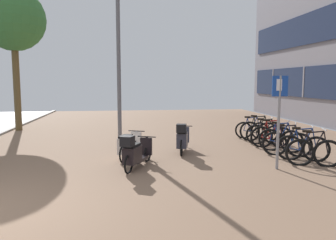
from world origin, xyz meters
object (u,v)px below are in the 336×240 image
(bicycle_rack_00, at_px, (314,153))
(bicycle_rack_02, at_px, (287,144))
(scooter_mid, at_px, (135,153))
(lamp_post, at_px, (119,54))
(bicycle_rack_01, at_px, (303,148))
(bicycle_rack_03, at_px, (281,140))
(street_tree, at_px, (13,20))
(bicycle_rack_05, at_px, (265,134))
(bicycle_rack_07, at_px, (252,130))
(scooter_far, at_px, (182,139))
(parking_sign, at_px, (279,112))
(bicycle_rack_06, at_px, (259,131))
(scooter_near, at_px, (128,145))
(bicycle_rack_04, at_px, (272,137))

(bicycle_rack_00, bearing_deg, bicycle_rack_02, 95.06)
(scooter_mid, bearing_deg, lamp_post, 96.40)
(bicycle_rack_02, bearing_deg, bicycle_rack_01, -75.84)
(bicycle_rack_02, height_order, scooter_mid, bicycle_rack_02)
(bicycle_rack_00, height_order, bicycle_rack_03, bicycle_rack_00)
(bicycle_rack_02, xyz_separation_m, street_tree, (-9.47, 6.50, 4.48))
(bicycle_rack_01, height_order, bicycle_rack_05, bicycle_rack_01)
(bicycle_rack_00, relative_size, bicycle_rack_02, 1.04)
(bicycle_rack_07, distance_m, scooter_far, 3.88)
(parking_sign, bearing_deg, bicycle_rack_07, 76.21)
(bicycle_rack_03, xyz_separation_m, scooter_far, (-3.10, 0.16, 0.09))
(bicycle_rack_00, xyz_separation_m, bicycle_rack_06, (0.05, 3.70, 0.00))
(scooter_mid, xyz_separation_m, street_tree, (-4.98, 7.43, 4.42))
(bicycle_rack_02, relative_size, bicycle_rack_07, 1.06)
(bicycle_rack_02, height_order, bicycle_rack_05, bicycle_rack_02)
(bicycle_rack_03, height_order, lamp_post, lamp_post)
(street_tree, bearing_deg, bicycle_rack_07, -19.61)
(bicycle_rack_05, bearing_deg, scooter_near, -161.53)
(lamp_post, bearing_deg, bicycle_rack_07, 3.35)
(bicycle_rack_06, xyz_separation_m, lamp_post, (-5.07, 0.32, 2.79))
(parking_sign, xyz_separation_m, street_tree, (-8.50, 7.91, 3.39))
(bicycle_rack_05, relative_size, scooter_near, 0.83)
(lamp_post, bearing_deg, bicycle_rack_05, -10.49)
(bicycle_rack_00, height_order, lamp_post, lamp_post)
(bicycle_rack_05, relative_size, scooter_mid, 0.81)
(bicycle_rack_01, relative_size, bicycle_rack_02, 1.01)
(scooter_mid, xyz_separation_m, parking_sign, (3.53, -0.48, 1.03))
(bicycle_rack_05, distance_m, scooter_near, 5.05)
(bicycle_rack_02, bearing_deg, bicycle_rack_06, 86.27)
(bicycle_rack_04, relative_size, scooter_near, 0.84)
(bicycle_rack_05, xyz_separation_m, scooter_far, (-3.13, -1.07, 0.09))
(bicycle_rack_02, relative_size, bicycle_rack_06, 1.03)
(bicycle_rack_06, height_order, street_tree, street_tree)
(bicycle_rack_03, distance_m, lamp_post, 6.14)
(scooter_far, bearing_deg, scooter_mid, -131.46)
(bicycle_rack_05, relative_size, lamp_post, 0.23)
(bicycle_rack_05, height_order, street_tree, street_tree)
(bicycle_rack_03, distance_m, scooter_near, 4.77)
(bicycle_rack_03, bearing_deg, scooter_near, -175.57)
(bicycle_rack_03, height_order, scooter_mid, bicycle_rack_03)
(scooter_near, bearing_deg, scooter_mid, -82.78)
(bicycle_rack_02, distance_m, bicycle_rack_07, 3.08)
(lamp_post, height_order, street_tree, street_tree)
(parking_sign, bearing_deg, bicycle_rack_04, 67.97)
(bicycle_rack_00, relative_size, bicycle_rack_04, 1.05)
(bicycle_rack_03, bearing_deg, bicycle_rack_01, -87.92)
(scooter_near, xyz_separation_m, lamp_post, (-0.27, 2.54, 2.77))
(scooter_mid, height_order, parking_sign, parking_sign)
(street_tree, bearing_deg, bicycle_rack_02, -34.46)
(bicycle_rack_07, bearing_deg, bicycle_rack_03, -90.51)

